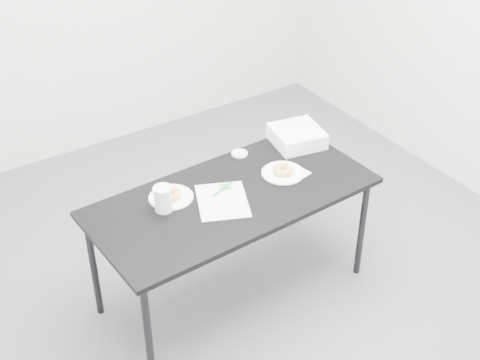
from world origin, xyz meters
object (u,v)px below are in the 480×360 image
scorecard (222,201)px  plate_near (283,173)px  coffee_cup (163,199)px  pen (223,188)px  plate_far (171,197)px  table (232,203)px  donut_far (171,194)px  donut_near (283,170)px  bakery_box (297,136)px

scorecard → plate_near: bearing=28.0°
plate_near → coffee_cup: 0.69m
pen → coffee_cup: size_ratio=1.09×
scorecard → plate_far: (-0.21, 0.17, 0.00)m
table → donut_far: size_ratio=14.12×
table → plate_far: 0.32m
scorecard → plate_far: plate_far is taller
donut_near → plate_far: (-0.61, 0.13, -0.02)m
plate_far → bakery_box: bearing=5.5°
plate_far → donut_far: (0.00, 0.00, 0.02)m
pen → coffee_cup: bearing=158.1°
scorecard → pen: size_ratio=2.15×
table → coffee_cup: size_ratio=11.22×
donut_far → plate_near: bearing=-12.5°
plate_far → donut_near: bearing=-12.5°
donut_near → bakery_box: (0.26, 0.22, 0.02)m
table → scorecard: scorecard is taller
coffee_cup → bakery_box: coffee_cup is taller
donut_far → pen: bearing=-17.9°
table → pen: 0.09m
coffee_cup → donut_near: bearing=-5.3°
plate_near → bakery_box: (0.26, 0.22, 0.04)m
scorecard → donut_near: 0.40m
table → coffee_cup: 0.38m
scorecard → plate_near: (0.40, 0.03, 0.00)m
table → plate_near: 0.34m
pen → coffee_cup: coffee_cup is taller
plate_far → bakery_box: bakery_box is taller
table → donut_near: size_ratio=13.98×
pen → plate_near: size_ratio=0.64×
pen → donut_far: bearing=142.4°
plate_far → bakery_box: size_ratio=0.85×
donut_far → coffee_cup: bearing=-137.2°
table → donut_far: donut_far is taller
pen → plate_far: (-0.26, 0.08, -0.00)m
table → donut_near: donut_near is taller
coffee_cup → bakery_box: 0.95m
donut_near → donut_far: 0.62m
table → plate_far: plate_far is taller
donut_far → bakery_box: bakery_box is taller
donut_far → coffee_cup: size_ratio=0.79×
donut_near → coffee_cup: bearing=174.7°
pen → donut_near: bearing=-27.9°
plate_near → donut_near: donut_near is taller
plate_near → plate_far: plate_near is taller
plate_far → coffee_cup: (-0.08, -0.07, 0.06)m
pen → plate_near: 0.35m
table → plate_near: bearing=-0.5°
table → donut_far: (-0.28, 0.15, 0.08)m
table → plate_near: size_ratio=6.57×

